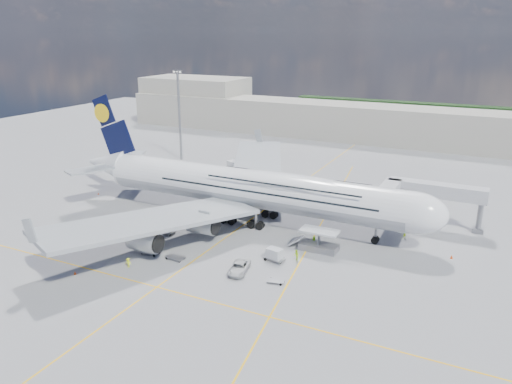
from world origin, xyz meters
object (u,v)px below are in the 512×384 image
at_px(dolly_back, 117,222).
at_px(cone_wing_right_inner, 136,238).
at_px(dolly_row_b, 150,248).
at_px(crew_loader, 296,255).
at_px(airliner, 250,188).
at_px(jet_bridge, 417,193).
at_px(light_mast, 179,114).
at_px(dolly_row_a, 166,227).
at_px(catering_truck_inner, 243,186).
at_px(service_van, 239,268).
at_px(cone_nose, 452,257).
at_px(cone_wing_left_outer, 230,181).
at_px(crew_nose, 405,234).
at_px(cone_wing_left_inner, 248,188).
at_px(baggage_tug, 154,239).
at_px(catering_truck_outer, 238,169).
at_px(crew_wing, 155,232).
at_px(dolly_nose_near, 274,254).
at_px(cone_tail, 98,193).
at_px(dolly_row_c, 175,257).
at_px(cone_wing_right_outer, 75,273).
at_px(crew_van, 314,241).
at_px(cargo_loader, 318,243).
at_px(crew_tug, 128,263).

height_order(dolly_back, cone_wing_right_inner, cone_wing_right_inner).
height_order(dolly_row_b, crew_loader, dolly_row_b).
relative_size(airliner, jet_bridge, 4.21).
bearing_deg(light_mast, dolly_row_a, -58.68).
bearing_deg(cone_wing_right_inner, catering_truck_inner, 80.92).
bearing_deg(service_van, cone_nose, 21.54).
bearing_deg(cone_wing_left_outer, cone_nose, -22.09).
distance_m(dolly_row_a, cone_nose, 50.37).
height_order(crew_nose, cone_wing_right_inner, crew_nose).
distance_m(dolly_back, cone_wing_left_inner, 33.68).
bearing_deg(baggage_tug, crew_nose, 11.33).
xyz_separation_m(light_mast, catering_truck_outer, (22.76, -7.67, -11.47)).
bearing_deg(crew_wing, cone_wing_right_inner, 134.94).
height_order(airliner, dolly_row_a, airliner).
relative_size(dolly_back, dolly_nose_near, 0.94).
bearing_deg(cone_tail, cone_wing_left_outer, 44.22).
relative_size(dolly_row_a, dolly_row_c, 1.12).
xyz_separation_m(dolly_nose_near, crew_loader, (3.24, 1.47, -0.18)).
distance_m(dolly_back, service_van, 32.09).
height_order(baggage_tug, catering_truck_outer, catering_truck_outer).
relative_size(jet_bridge, dolly_row_c, 5.77).
relative_size(airliner, cone_wing_right_outer, 147.23).
height_order(dolly_row_c, crew_nose, crew_nose).
bearing_deg(airliner, catering_truck_inner, 122.12).
distance_m(crew_loader, crew_wing, 27.15).
bearing_deg(crew_van, crew_nose, -79.83).
bearing_deg(baggage_tug, dolly_nose_near, -9.88).
bearing_deg(cone_nose, dolly_nose_near, -152.28).
distance_m(cone_nose, cone_wing_right_inner, 54.61).
distance_m(airliner, cone_wing_left_outer, 27.67).
xyz_separation_m(cargo_loader, cone_tail, (-55.45, 6.51, -1.01)).
xyz_separation_m(baggage_tug, crew_nose, (39.46, 21.93, 0.15)).
height_order(baggage_tug, crew_wing, crew_wing).
relative_size(crew_tug, cone_wing_left_outer, 2.60).
height_order(dolly_nose_near, crew_nose, dolly_nose_near).
relative_size(dolly_nose_near, crew_nose, 2.10).
distance_m(dolly_row_a, dolly_back, 11.47).
distance_m(jet_bridge, cone_wing_right_inner, 52.65).
relative_size(dolly_row_b, cone_wing_left_outer, 5.39).
height_order(light_mast, dolly_row_a, light_mast).
bearing_deg(light_mast, cone_wing_right_outer, -68.74).
xyz_separation_m(baggage_tug, crew_loader, (25.28, 4.51, 0.24)).
relative_size(cone_wing_right_inner, cone_wing_right_outer, 1.09).
bearing_deg(cone_wing_left_inner, cone_wing_right_outer, -94.89).
xyz_separation_m(light_mast, dolly_back, (17.47, -47.83, -12.86)).
distance_m(crew_nose, crew_wing, 45.54).
bearing_deg(cone_wing_right_inner, cone_wing_left_inner, 82.48).
xyz_separation_m(crew_nose, crew_loader, (-14.18, -17.42, 0.09)).
relative_size(light_mast, cone_wing_left_outer, 41.71).
bearing_deg(dolly_row_a, jet_bridge, 38.00).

